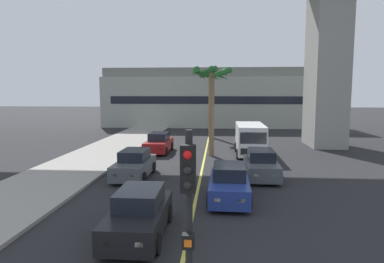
{
  "coord_description": "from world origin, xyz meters",
  "views": [
    {
      "loc": [
        0.97,
        1.39,
        4.8
      ],
      "look_at": [
        0.0,
        14.0,
        3.32
      ],
      "focal_mm": 31.93,
      "sensor_mm": 36.0,
      "label": 1
    }
  ],
  "objects_px": {
    "car_queue_third": "(159,143)",
    "car_queue_fourth": "(134,165)",
    "delivery_van": "(250,138)",
    "car_queue_front": "(261,165)",
    "car_queue_second": "(139,214)",
    "car_queue_fifth": "(229,184)",
    "palm_tree_mid_median": "(211,84)",
    "palm_tree_near_median": "(212,85)",
    "traffic_light_median_near": "(189,221)"
  },
  "relations": [
    {
      "from": "car_queue_second",
      "to": "delivery_van",
      "type": "bearing_deg",
      "value": 71.38
    },
    {
      "from": "car_queue_fifth",
      "to": "traffic_light_median_near",
      "type": "height_order",
      "value": "traffic_light_median_near"
    },
    {
      "from": "car_queue_front",
      "to": "car_queue_second",
      "type": "xyz_separation_m",
      "value": [
        -5.03,
        -8.15,
        0.0
      ]
    },
    {
      "from": "car_queue_second",
      "to": "delivery_van",
      "type": "height_order",
      "value": "delivery_van"
    },
    {
      "from": "car_queue_fourth",
      "to": "delivery_van",
      "type": "relative_size",
      "value": 0.78
    },
    {
      "from": "car_queue_third",
      "to": "car_queue_fifth",
      "type": "xyz_separation_m",
      "value": [
        5.2,
        -11.65,
        0.0
      ]
    },
    {
      "from": "car_queue_front",
      "to": "palm_tree_near_median",
      "type": "xyz_separation_m",
      "value": [
        -2.91,
        6.45,
        4.57
      ]
    },
    {
      "from": "car_queue_fifth",
      "to": "palm_tree_mid_median",
      "type": "distance_m",
      "value": 21.57
    },
    {
      "from": "delivery_van",
      "to": "car_queue_second",
      "type": "bearing_deg",
      "value": -108.62
    },
    {
      "from": "car_queue_front",
      "to": "car_queue_fourth",
      "type": "height_order",
      "value": "same"
    },
    {
      "from": "delivery_van",
      "to": "palm_tree_mid_median",
      "type": "bearing_deg",
      "value": 107.86
    },
    {
      "from": "car_queue_fifth",
      "to": "traffic_light_median_near",
      "type": "xyz_separation_m",
      "value": [
        -0.98,
        -9.6,
        1.99
      ]
    },
    {
      "from": "car_queue_front",
      "to": "traffic_light_median_near",
      "type": "distance_m",
      "value": 14.16
    },
    {
      "from": "car_queue_front",
      "to": "car_queue_third",
      "type": "height_order",
      "value": "same"
    },
    {
      "from": "traffic_light_median_near",
      "to": "car_queue_fifth",
      "type": "bearing_deg",
      "value": 84.19
    },
    {
      "from": "delivery_van",
      "to": "palm_tree_mid_median",
      "type": "height_order",
      "value": "palm_tree_mid_median"
    },
    {
      "from": "car_queue_fourth",
      "to": "car_queue_fifth",
      "type": "distance_m",
      "value": 6.31
    },
    {
      "from": "car_queue_second",
      "to": "car_queue_front",
      "type": "bearing_deg",
      "value": 58.3
    },
    {
      "from": "delivery_van",
      "to": "car_queue_front",
      "type": "bearing_deg",
      "value": -90.08
    },
    {
      "from": "delivery_van",
      "to": "palm_tree_mid_median",
      "type": "xyz_separation_m",
      "value": [
        -3.24,
        10.04,
        4.31
      ]
    },
    {
      "from": "delivery_van",
      "to": "traffic_light_median_near",
      "type": "xyz_separation_m",
      "value": [
        -2.9,
        -20.53,
        1.43
      ]
    },
    {
      "from": "traffic_light_median_near",
      "to": "palm_tree_near_median",
      "type": "xyz_separation_m",
      "value": [
        -0.03,
        20.16,
        2.58
      ]
    },
    {
      "from": "car_queue_fourth",
      "to": "palm_tree_mid_median",
      "type": "height_order",
      "value": "palm_tree_mid_median"
    },
    {
      "from": "delivery_van",
      "to": "palm_tree_near_median",
      "type": "xyz_separation_m",
      "value": [
        -2.92,
        -0.37,
        4.01
      ]
    },
    {
      "from": "car_queue_fifth",
      "to": "palm_tree_near_median",
      "type": "relative_size",
      "value": 0.62
    },
    {
      "from": "car_queue_fourth",
      "to": "traffic_light_median_near",
      "type": "relative_size",
      "value": 0.98
    },
    {
      "from": "car_queue_fourth",
      "to": "car_queue_fifth",
      "type": "height_order",
      "value": "same"
    },
    {
      "from": "delivery_van",
      "to": "palm_tree_near_median",
      "type": "relative_size",
      "value": 0.79
    },
    {
      "from": "delivery_van",
      "to": "car_queue_fourth",
      "type": "bearing_deg",
      "value": -134.1
    },
    {
      "from": "car_queue_fourth",
      "to": "palm_tree_mid_median",
      "type": "xyz_separation_m",
      "value": [
        3.87,
        17.38,
        4.87
      ]
    },
    {
      "from": "traffic_light_median_near",
      "to": "palm_tree_mid_median",
      "type": "xyz_separation_m",
      "value": [
        -0.34,
        30.57,
        2.88
      ]
    },
    {
      "from": "car_queue_third",
      "to": "delivery_van",
      "type": "distance_m",
      "value": 7.18
    },
    {
      "from": "car_queue_third",
      "to": "delivery_van",
      "type": "xyz_separation_m",
      "value": [
        7.12,
        -0.72,
        0.57
      ]
    },
    {
      "from": "car_queue_front",
      "to": "car_queue_fifth",
      "type": "xyz_separation_m",
      "value": [
        -1.91,
        -4.11,
        0.0
      ]
    },
    {
      "from": "car_queue_front",
      "to": "palm_tree_mid_median",
      "type": "distance_m",
      "value": 17.84
    },
    {
      "from": "car_queue_second",
      "to": "car_queue_fourth",
      "type": "relative_size",
      "value": 1.0
    },
    {
      "from": "palm_tree_mid_median",
      "to": "palm_tree_near_median",
      "type": "bearing_deg",
      "value": -88.28
    },
    {
      "from": "car_queue_third",
      "to": "car_queue_fourth",
      "type": "bearing_deg",
      "value": -89.9
    },
    {
      "from": "delivery_van",
      "to": "palm_tree_near_median",
      "type": "distance_m",
      "value": 4.97
    },
    {
      "from": "car_queue_third",
      "to": "palm_tree_mid_median",
      "type": "distance_m",
      "value": 11.21
    },
    {
      "from": "car_queue_fourth",
      "to": "car_queue_fifth",
      "type": "xyz_separation_m",
      "value": [
        5.19,
        -3.59,
        0.0
      ]
    },
    {
      "from": "car_queue_fifth",
      "to": "delivery_van",
      "type": "distance_m",
      "value": 11.11
    },
    {
      "from": "car_queue_front",
      "to": "car_queue_fourth",
      "type": "bearing_deg",
      "value": -175.84
    },
    {
      "from": "palm_tree_mid_median",
      "to": "car_queue_second",
      "type": "bearing_deg",
      "value": -94.13
    },
    {
      "from": "car_queue_front",
      "to": "car_queue_fourth",
      "type": "distance_m",
      "value": 7.12
    },
    {
      "from": "car_queue_second",
      "to": "car_queue_fourth",
      "type": "distance_m",
      "value": 7.91
    },
    {
      "from": "car_queue_third",
      "to": "delivery_van",
      "type": "bearing_deg",
      "value": -5.79
    },
    {
      "from": "palm_tree_near_median",
      "to": "car_queue_third",
      "type": "bearing_deg",
      "value": 165.41
    },
    {
      "from": "traffic_light_median_near",
      "to": "palm_tree_near_median",
      "type": "bearing_deg",
      "value": 90.08
    },
    {
      "from": "car_queue_second",
      "to": "car_queue_third",
      "type": "height_order",
      "value": "same"
    }
  ]
}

